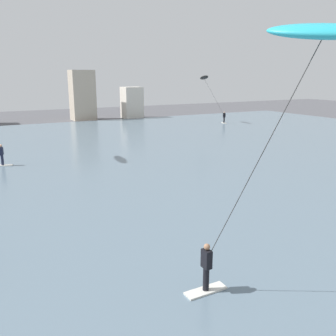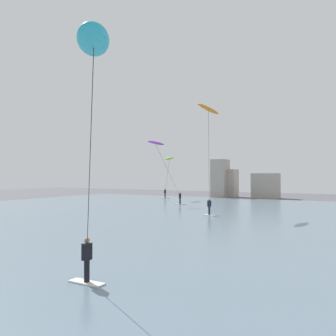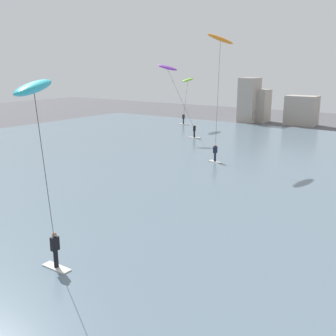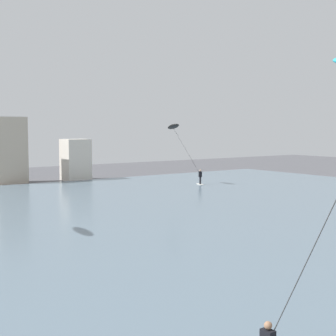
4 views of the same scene
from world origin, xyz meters
name	(u,v)px [view 2 (image 2 of 4)]	position (x,y,z in m)	size (l,w,h in m)	color
water_bay	(291,223)	(0.00, 31.02, 0.05)	(84.00, 52.00, 0.10)	slate
far_shore_buildings	(296,181)	(-4.05, 59.77, 2.98)	(33.72, 5.71, 7.58)	#A89E93
kitesurfer_cyan	(93,73)	(-1.84, 8.94, 7.01)	(3.89, 3.57, 8.14)	silver
kitesurfer_orange	(208,119)	(-8.53, 33.94, 9.79)	(2.71, 4.16, 11.40)	silver
kitesurfer_purple	(159,151)	(-18.46, 40.61, 7.24)	(5.03, 2.46, 8.78)	silver
kitesurfer_lime	(169,162)	(-21.69, 49.20, 6.12)	(3.41, 3.80, 7.00)	silver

